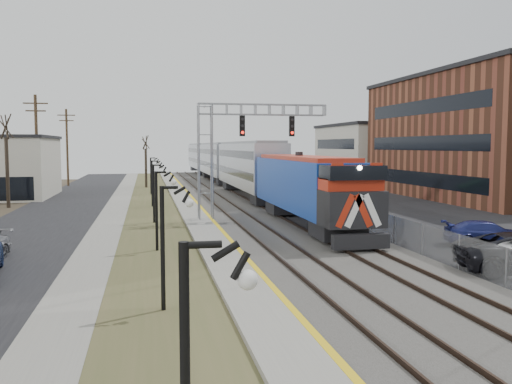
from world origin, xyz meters
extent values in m
cube|color=black|center=(-11.50, 35.00, 0.02)|extent=(7.00, 120.00, 0.04)
cube|color=gray|center=(-7.00, 35.00, 0.04)|extent=(2.00, 120.00, 0.08)
cube|color=#454B28|center=(-4.00, 35.00, 0.03)|extent=(4.00, 120.00, 0.06)
cube|color=gray|center=(-1.00, 35.00, 0.12)|extent=(2.00, 120.00, 0.24)
cube|color=#595651|center=(4.00, 35.00, 0.10)|extent=(8.00, 120.00, 0.20)
cube|color=black|center=(16.00, 35.00, 0.02)|extent=(16.00, 120.00, 0.04)
cube|color=gold|center=(-0.12, 35.00, 0.24)|extent=(0.24, 120.00, 0.01)
cube|color=#2D2119|center=(1.25, 35.00, 0.28)|extent=(0.08, 120.00, 0.15)
cube|color=#2D2119|center=(2.75, 35.00, 0.28)|extent=(0.08, 120.00, 0.15)
cube|color=#2D2119|center=(4.75, 35.00, 0.28)|extent=(0.08, 120.00, 0.15)
cube|color=#2D2119|center=(6.25, 35.00, 0.28)|extent=(0.08, 120.00, 0.15)
cube|color=#13399F|center=(5.50, 23.68, 2.47)|extent=(3.00, 17.00, 4.25)
cube|color=black|center=(5.50, 14.98, 0.70)|extent=(2.80, 0.50, 0.70)
cube|color=#A1A5AB|center=(5.50, 43.98, 3.01)|extent=(3.00, 22.00, 5.33)
cube|color=#A1A5AB|center=(5.50, 66.78, 3.01)|extent=(3.00, 22.00, 5.33)
cube|color=#A1A5AB|center=(5.50, 89.58, 3.01)|extent=(3.00, 22.00, 5.33)
cube|color=gray|center=(-0.50, 28.00, 4.00)|extent=(1.00, 1.00, 8.00)
cube|color=gray|center=(3.50, 28.00, 7.75)|extent=(9.00, 0.80, 0.80)
cube|color=black|center=(2.00, 27.55, 6.60)|extent=(0.35, 0.25, 1.40)
cube|color=black|center=(5.50, 27.55, 6.60)|extent=(0.35, 0.25, 1.40)
cylinder|color=black|center=(-4.00, 8.00, 2.00)|extent=(0.14, 0.14, 4.00)
cylinder|color=black|center=(-4.00, 18.00, 2.00)|extent=(0.14, 0.14, 4.00)
cylinder|color=black|center=(-4.00, 28.00, 2.00)|extent=(0.14, 0.14, 4.00)
cylinder|color=black|center=(-4.00, 38.00, 2.00)|extent=(0.14, 0.14, 4.00)
cylinder|color=black|center=(-4.00, 50.00, 2.00)|extent=(0.14, 0.14, 4.00)
cylinder|color=#4C3823|center=(-14.50, 45.00, 5.00)|extent=(0.28, 0.28, 10.00)
cylinder|color=#4C3823|center=(-14.50, 65.00, 5.00)|extent=(0.28, 0.28, 10.00)
cube|color=gray|center=(8.20, 35.00, 0.80)|extent=(0.04, 120.00, 1.60)
cube|color=brown|center=(30.00, 40.00, 6.00)|extent=(16.00, 26.00, 12.00)
cube|color=beige|center=(30.00, 65.00, 4.00)|extent=(16.00, 18.00, 8.00)
cylinder|color=#382D23|center=(-16.00, 40.00, 2.97)|extent=(0.30, 0.30, 5.95)
cylinder|color=#382D23|center=(-4.50, 60.00, 2.45)|extent=(0.30, 0.30, 4.90)
imported|color=navy|center=(12.99, 16.04, 0.64)|extent=(4.73, 2.89, 1.28)
imported|color=gray|center=(10.51, 30.32, 0.82)|extent=(5.00, 2.47, 1.64)
imported|color=#0B380E|center=(12.48, 44.67, 0.77)|extent=(4.82, 2.21, 1.53)
camera|label=1|loc=(-4.46, -9.02, 5.25)|focal=38.00mm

